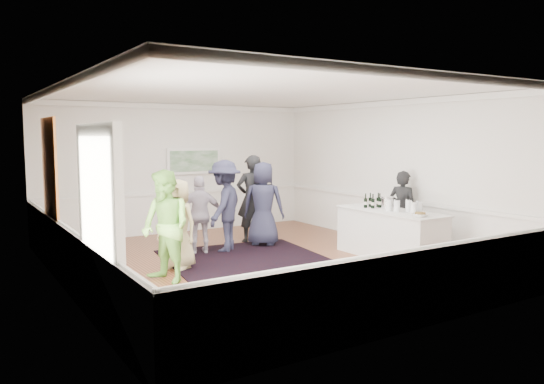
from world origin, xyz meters
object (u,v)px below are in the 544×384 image
serving_table (390,234)px  guest_navy (263,204)px  guest_green (166,227)px  guest_dark_b (252,199)px  guest_dark_a (225,206)px  guest_lilac (200,215)px  bartender (402,210)px  ice_bucket (387,203)px  nut_bowl (420,214)px  guest_tan (178,224)px

serving_table → guest_navy: (-1.50, 2.38, 0.45)m
guest_green → guest_navy: guest_green is taller
guest_green → guest_dark_b: bearing=109.9°
guest_dark_a → guest_dark_b: bearing=167.0°
guest_lilac → guest_navy: guest_navy is taller
serving_table → guest_lilac: 3.85m
guest_green → guest_dark_b: 3.63m
bartender → guest_dark_b: guest_dark_b is taller
ice_bucket → nut_bowl: (-0.22, -1.06, -0.08)m
guest_navy → ice_bucket: bearing=166.7°
guest_dark_b → ice_bucket: guest_dark_b is taller
guest_dark_b → guest_navy: guest_dark_b is taller
guest_lilac → guest_dark_a: size_ratio=0.84×
serving_table → guest_dark_a: (-2.51, 2.29, 0.48)m
serving_table → guest_dark_a: size_ratio=1.22×
guest_tan → guest_lilac: bearing=108.4°
bartender → guest_lilac: size_ratio=1.05×
bartender → guest_tan: (-4.67, 0.97, -0.02)m
guest_lilac → guest_dark_b: (1.50, 0.49, 0.19)m
guest_navy → guest_dark_a: bearing=45.8°
guest_dark_a → serving_table: bearing=94.7°
bartender → guest_dark_a: guest_dark_a is taller
guest_lilac → guest_tan: bearing=65.6°
guest_green → ice_bucket: 4.52m
guest_dark_b → nut_bowl: (1.39, -3.72, -0.00)m
serving_table → guest_green: 4.48m
serving_table → guest_tan: (-3.90, 1.40, 0.34)m
guest_dark_a → ice_bucket: (2.59, -2.09, 0.10)m
bartender → ice_bucket: 0.75m
serving_table → guest_dark_b: (-1.52, 2.85, 0.51)m
guest_dark_a → guest_navy: (1.00, 0.09, -0.03)m
guest_lilac → guest_dark_b: bearing=-143.7°
ice_bucket → nut_bowl: 1.09m
bartender → guest_lilac: (-3.79, 1.93, -0.04)m
guest_tan → guest_dark_b: (2.38, 1.45, 0.17)m
guest_lilac → guest_navy: size_ratio=0.87×
bartender → guest_navy: 2.99m
guest_tan → guest_dark_b: size_ratio=0.83×
guest_navy → ice_bucket: (1.59, -2.18, 0.14)m
guest_dark_b → nut_bowl: guest_dark_b is taller
guest_tan → guest_dark_a: bearing=93.2°
guest_navy → bartender: bearing=-180.0°
guest_tan → guest_dark_b: 2.79m
bartender → guest_green: (-5.18, 0.22, 0.09)m
ice_bucket → nut_bowl: ice_bucket is taller
nut_bowl → guest_lilac: bearing=131.8°
serving_table → bartender: size_ratio=1.39×
guest_green → guest_dark_b: (2.89, 2.20, 0.06)m
bartender → guest_tan: size_ratio=1.03×
guest_lilac → guest_navy: (1.52, 0.02, 0.12)m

